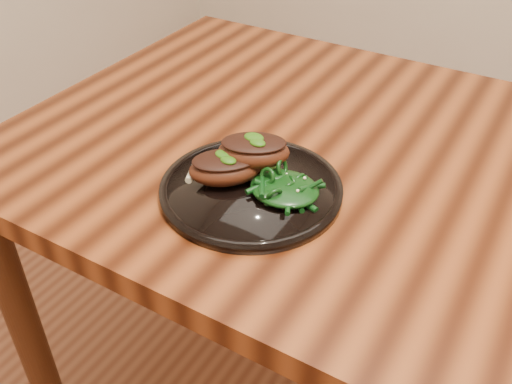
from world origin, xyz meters
TOP-DOWN VIEW (x-y plane):
  - desk at (0.00, 0.00)m, footprint 1.60×0.80m
  - plate at (-0.32, -0.18)m, footprint 0.26×0.26m
  - lamb_chop_front at (-0.36, -0.19)m, footprint 0.12×0.12m
  - lamb_chop_back at (-0.33, -0.15)m, footprint 0.12×0.11m
  - herb_smear at (-0.35, -0.12)m, footprint 0.09×0.06m
  - greens_heap at (-0.27, -0.17)m, footprint 0.10×0.09m

SIDE VIEW (x-z plane):
  - desk at x=0.00m, z-range 0.29..1.04m
  - plate at x=-0.32m, z-range 0.75..0.77m
  - herb_smear at x=-0.35m, z-range 0.77..0.77m
  - greens_heap at x=-0.27m, z-range 0.76..0.80m
  - lamb_chop_front at x=-0.36m, z-range 0.77..0.81m
  - lamb_chop_back at x=-0.33m, z-range 0.78..0.83m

